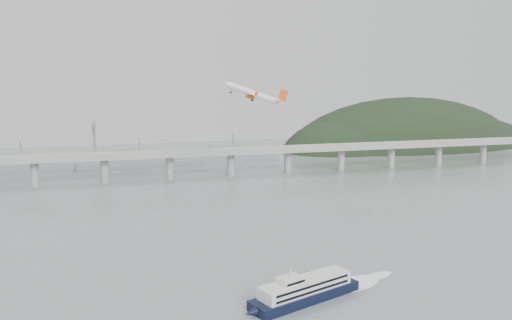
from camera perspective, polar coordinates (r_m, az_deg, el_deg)
name	(u,v)px	position (r m, az deg, el deg)	size (l,w,h in m)	color
ground	(291,259)	(223.28, 3.99, -11.28)	(900.00, 900.00, 0.00)	slate
bridge	(205,156)	(407.45, -5.81, 0.44)	(800.00, 22.00, 23.90)	gray
headland	(416,162)	(645.39, 17.81, -0.17)	(365.00, 155.00, 156.00)	black
distant_fleet	(14,166)	(474.48, -25.93, -0.62)	(453.00, 60.90, 40.00)	slate
ferry	(305,290)	(184.11, 5.66, -14.57)	(69.38, 30.52, 13.58)	black
airliner	(254,94)	(304.81, -0.20, 7.55)	(39.06, 36.54, 16.26)	white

